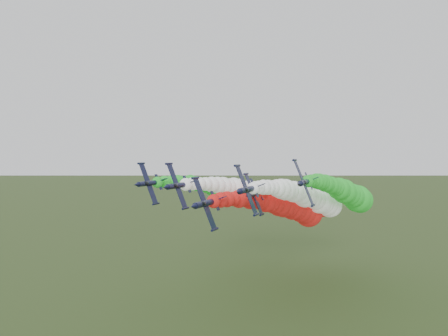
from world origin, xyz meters
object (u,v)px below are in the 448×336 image
at_px(jet_inner_left, 263,196).
at_px(jet_outer_right, 349,194).
at_px(jet_lead, 289,208).
at_px(jet_inner_right, 313,199).
at_px(jet_trail, 311,201).
at_px(jet_outer_left, 237,193).

height_order(jet_inner_left, jet_outer_right, jet_outer_right).
height_order(jet_lead, jet_outer_right, jet_outer_right).
bearing_deg(jet_inner_left, jet_inner_right, -10.48).
relative_size(jet_inner_right, jet_trail, 1.00).
bearing_deg(jet_trail, jet_inner_right, -78.70).
height_order(jet_outer_left, jet_outer_right, jet_outer_right).
bearing_deg(jet_outer_left, jet_trail, 23.65).
bearing_deg(jet_inner_right, jet_outer_right, 53.41).
xyz_separation_m(jet_lead, jet_outer_right, (16.41, 19.58, 3.24)).
distance_m(jet_inner_left, jet_outer_right, 29.51).
height_order(jet_lead, jet_outer_left, jet_outer_left).
height_order(jet_lead, jet_inner_left, jet_inner_left).
height_order(jet_inner_right, jet_outer_right, jet_outer_right).
relative_size(jet_lead, jet_trail, 1.01).
distance_m(jet_inner_right, jet_trail, 20.46).
xyz_separation_m(jet_outer_left, jet_outer_right, (39.16, 4.69, 0.47)).
bearing_deg(jet_inner_right, jet_trail, 101.30).
bearing_deg(jet_trail, jet_outer_left, -156.35).
height_order(jet_inner_left, jet_trail, jet_inner_left).
xyz_separation_m(jet_inner_right, jet_outer_left, (-29.09, 8.87, 0.18)).
xyz_separation_m(jet_lead, jet_inner_right, (6.34, 6.02, 2.59)).
relative_size(jet_lead, jet_outer_right, 1.00).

